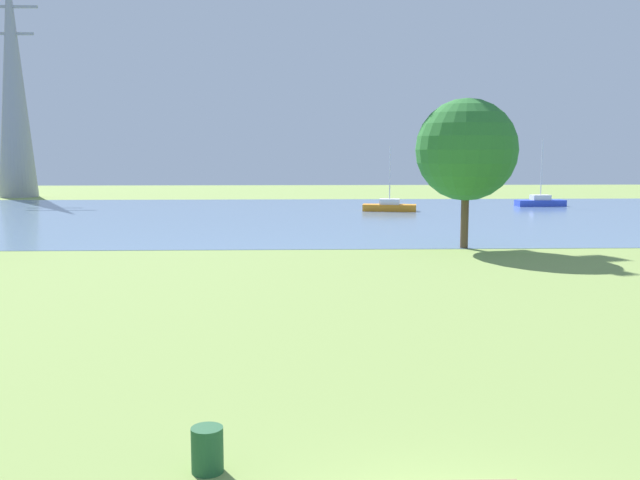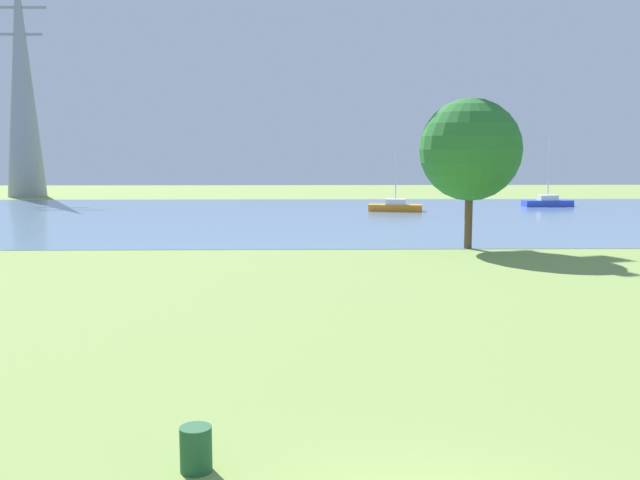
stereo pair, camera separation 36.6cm
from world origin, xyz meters
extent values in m
plane|color=#7F994C|center=(0.00, 22.00, 0.00)|extent=(160.00, 160.00, 0.00)
cylinder|color=#1E512D|center=(-3.73, 2.60, 0.40)|extent=(0.56, 0.56, 0.80)
cube|color=#617FA2|center=(0.00, 50.00, 0.01)|extent=(140.00, 40.00, 0.02)
cube|color=blue|center=(21.94, 59.78, 0.32)|extent=(4.91, 1.91, 0.60)
cube|color=white|center=(21.94, 59.78, 0.87)|extent=(1.89, 1.25, 0.50)
cylinder|color=silver|center=(21.94, 59.78, 3.61)|extent=(0.10, 0.10, 5.97)
cube|color=orange|center=(6.32, 54.62, 0.32)|extent=(4.98, 2.29, 0.60)
cube|color=white|center=(6.32, 54.62, 0.87)|extent=(1.96, 1.39, 0.50)
cylinder|color=silver|center=(6.32, 54.62, 3.25)|extent=(0.10, 0.10, 5.25)
cylinder|color=brown|center=(7.36, 30.36, 1.78)|extent=(0.44, 0.44, 3.56)
sphere|color=#2B702F|center=(7.36, 30.36, 5.55)|extent=(5.70, 5.70, 5.70)
cone|color=gray|center=(-34.82, 75.64, 13.59)|extent=(4.40, 4.40, 27.18)
cube|color=gray|center=(-34.82, 75.64, 21.75)|extent=(6.40, 0.30, 0.30)
cube|color=gray|center=(-34.82, 75.64, 18.75)|extent=(5.20, 0.30, 0.30)
camera|label=1|loc=(-2.18, -9.19, 5.57)|focal=39.81mm
camera|label=2|loc=(-1.81, -9.20, 5.57)|focal=39.81mm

